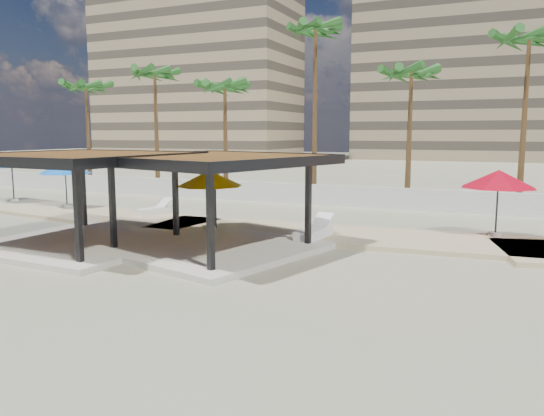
% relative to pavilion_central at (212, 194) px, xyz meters
% --- Properties ---
extents(ground, '(200.00, 200.00, 0.00)m').
position_rel_pavilion_central_xyz_m(ground, '(1.21, -2.95, -2.05)').
color(ground, tan).
rests_on(ground, ground).
extents(promenade, '(44.45, 7.97, 0.24)m').
position_rel_pavilion_central_xyz_m(promenade, '(3.21, 4.72, -1.99)').
color(promenade, '#C6B284').
rests_on(promenade, ground).
extents(boundary_wall, '(56.00, 0.30, 1.20)m').
position_rel_pavilion_central_xyz_m(boundary_wall, '(1.21, 13.05, -1.45)').
color(boundary_wall, silver).
rests_on(boundary_wall, ground).
extents(building_west, '(34.00, 16.00, 32.40)m').
position_rel_pavilion_central_xyz_m(building_west, '(-40.79, 65.05, 13.22)').
color(building_west, '#937F60').
rests_on(building_west, ground).
extents(building_mid, '(38.00, 16.00, 30.40)m').
position_rel_pavilion_central_xyz_m(building_mid, '(5.21, 75.05, 12.22)').
color(building_mid, '#847259').
rests_on(building_mid, ground).
extents(pavilion_central, '(8.32, 8.32, 3.43)m').
position_rel_pavilion_central_xyz_m(pavilion_central, '(0.00, 0.00, 0.00)').
color(pavilion_central, beige).
rests_on(pavilion_central, ground).
extents(pavilion_west, '(7.16, 7.16, 3.46)m').
position_rel_pavilion_central_xyz_m(pavilion_west, '(-4.88, -1.23, 0.02)').
color(pavilion_west, beige).
rests_on(pavilion_west, ground).
extents(umbrella_a, '(3.89, 3.89, 2.78)m').
position_rel_pavilion_central_xyz_m(umbrella_a, '(-17.29, 6.25, 0.53)').
color(umbrella_a, beige).
rests_on(umbrella_a, promenade).
extents(umbrella_b, '(2.99, 2.99, 2.48)m').
position_rel_pavilion_central_xyz_m(umbrella_b, '(-1.79, 2.85, 0.27)').
color(umbrella_b, beige).
rests_on(umbrella_b, promenade).
extents(umbrella_c, '(3.74, 3.74, 2.58)m').
position_rel_pavilion_central_xyz_m(umbrella_c, '(9.23, 6.25, 0.35)').
color(umbrella_c, beige).
rests_on(umbrella_c, promenade).
extents(umbrella_f, '(3.06, 3.06, 2.49)m').
position_rel_pavilion_central_xyz_m(umbrella_f, '(-12.51, 5.65, 0.27)').
color(umbrella_f, beige).
rests_on(umbrella_f, promenade).
extents(lounger_a, '(1.11, 2.02, 0.73)m').
position_rel_pavilion_central_xyz_m(lounger_a, '(-6.49, 5.35, -1.69)').
color(lounger_a, white).
rests_on(lounger_a, promenade).
extents(lounger_b, '(0.94, 2.29, 0.84)m').
position_rel_pavilion_central_xyz_m(lounger_b, '(2.84, 2.91, -1.66)').
color(lounger_b, white).
rests_on(lounger_b, promenade).
extents(palm_a, '(3.00, 3.00, 8.45)m').
position_rel_pavilion_central_xyz_m(palm_a, '(-19.79, 15.35, 5.29)').
color(palm_a, brown).
rests_on(palm_a, ground).
extents(palm_b, '(3.00, 3.00, 9.21)m').
position_rel_pavilion_central_xyz_m(palm_b, '(-13.79, 15.75, 6.00)').
color(palm_b, brown).
rests_on(palm_b, ground).
extents(palm_c, '(3.00, 3.00, 8.02)m').
position_rel_pavilion_central_xyz_m(palm_c, '(-7.79, 15.15, 4.88)').
color(palm_c, brown).
rests_on(palm_c, ground).
extents(palm_d, '(3.00, 3.00, 11.37)m').
position_rel_pavilion_central_xyz_m(palm_d, '(-1.79, 15.95, 8.02)').
color(palm_d, brown).
rests_on(palm_d, ground).
extents(palm_e, '(3.00, 3.00, 8.42)m').
position_rel_pavilion_central_xyz_m(palm_e, '(4.21, 15.45, 5.26)').
color(palm_e, brown).
rests_on(palm_e, ground).
extents(palm_f, '(3.00, 3.00, 9.99)m').
position_rel_pavilion_central_xyz_m(palm_f, '(10.21, 15.65, 6.74)').
color(palm_f, brown).
rests_on(palm_f, ground).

